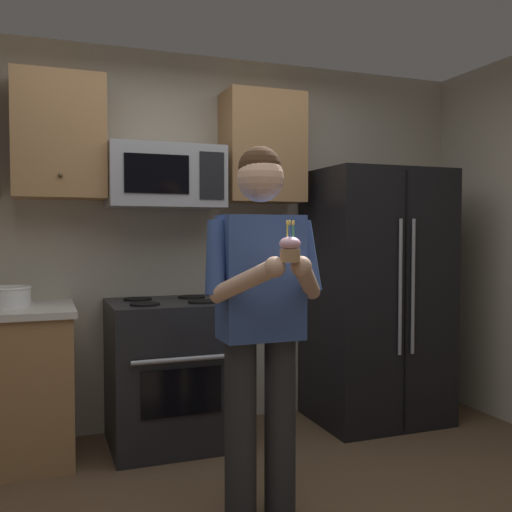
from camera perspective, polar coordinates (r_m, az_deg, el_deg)
The scene contains 8 objects.
wall_back at distance 4.13m, azimuth -7.64°, elevation 1.50°, with size 4.40×0.10×2.60m, color #B7AD99.
oven_range at distance 3.82m, azimuth -8.47°, elevation -11.27°, with size 0.76×0.70×0.93m.
microwave at distance 3.85m, azimuth -8.96°, elevation 7.69°, with size 0.74×0.41×0.40m.
refrigerator at distance 4.28m, azimuth 11.72°, elevation -3.87°, with size 0.90×0.75×1.80m.
cabinet_row_upper at distance 3.86m, azimuth -17.70°, elevation 11.04°, with size 2.78×0.36×0.76m.
bowl_large_white at distance 3.72m, azimuth -23.21°, elevation -3.65°, with size 0.26×0.26×0.12m.
person at distance 2.71m, azimuth 0.53°, elevation -5.40°, with size 0.60×0.48×1.76m.
cupcake at distance 2.38m, azimuth 3.37°, elevation 0.72°, with size 0.09×0.09×0.17m.
Camera 1 is at (-0.92, -2.28, 1.36)m, focal length 40.60 mm.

